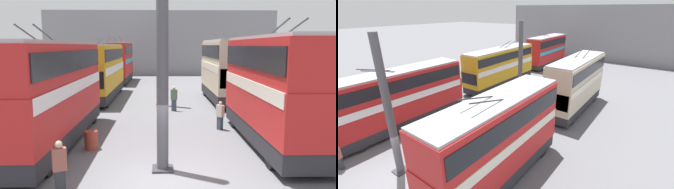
% 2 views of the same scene
% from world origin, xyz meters
% --- Properties ---
extents(ground_plane, '(240.00, 240.00, 0.00)m').
position_xyz_m(ground_plane, '(0.00, 0.00, 0.00)').
color(ground_plane, slate).
extents(depot_back_wall, '(0.50, 36.00, 9.98)m').
position_xyz_m(depot_back_wall, '(40.33, 0.00, 4.99)').
color(depot_back_wall, gray).
rests_on(depot_back_wall, ground_plane).
extents(support_column_near, '(0.78, 0.78, 8.29)m').
position_xyz_m(support_column_near, '(0.69, 0.00, 4.02)').
color(support_column_near, '#4C4C51').
rests_on(support_column_near, ground_plane).
extents(support_column_far, '(0.78, 0.78, 8.29)m').
position_xyz_m(support_column_far, '(14.07, 0.00, 4.02)').
color(support_column_far, '#4C4C51').
rests_on(support_column_far, ground_plane).
extents(bus_left_near, '(9.43, 2.54, 5.67)m').
position_xyz_m(bus_left_near, '(3.85, -5.18, 2.87)').
color(bus_left_near, black).
rests_on(bus_left_near, ground_plane).
extents(bus_left_far, '(9.35, 2.54, 5.71)m').
position_xyz_m(bus_left_far, '(15.84, -5.18, 2.90)').
color(bus_left_far, black).
rests_on(bus_left_far, ground_plane).
extents(bus_right_near, '(11.11, 2.54, 5.43)m').
position_xyz_m(bus_right_near, '(4.14, 5.18, 2.74)').
color(bus_right_near, black).
rests_on(bus_right_near, ground_plane).
extents(bus_right_mid, '(11.38, 2.54, 5.36)m').
position_xyz_m(bus_right_mid, '(17.61, 5.18, 2.70)').
color(bus_right_mid, black).
rests_on(bus_right_mid, ground_plane).
extents(bus_right_far, '(9.86, 2.54, 5.67)m').
position_xyz_m(bus_right_far, '(30.58, 5.18, 2.86)').
color(bus_right_far, black).
rests_on(bus_right_far, ground_plane).
extents(person_by_left_row, '(0.48, 0.44, 1.60)m').
position_xyz_m(person_by_left_row, '(6.54, -3.22, 0.84)').
color(person_by_left_row, '#384251').
rests_on(person_by_left_row, ground_plane).
extents(person_aisle_midway, '(0.43, 0.48, 1.78)m').
position_xyz_m(person_aisle_midway, '(11.82, -0.90, 0.95)').
color(person_aisle_midway, '#384251').
rests_on(person_aisle_midway, ground_plane).
extents(person_by_right_row, '(0.39, 0.48, 1.76)m').
position_xyz_m(person_by_right_row, '(-1.37, 3.18, 0.94)').
color(person_by_right_row, '#2D2D33').
rests_on(person_by_right_row, ground_plane).
extents(oil_drum, '(0.62, 0.62, 0.84)m').
position_xyz_m(oil_drum, '(3.26, 3.19, 0.42)').
color(oil_drum, '#933828').
rests_on(oil_drum, ground_plane).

